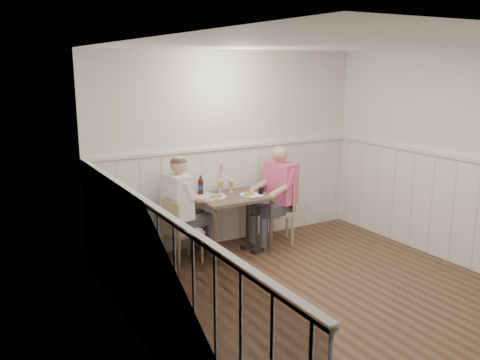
{
  "coord_description": "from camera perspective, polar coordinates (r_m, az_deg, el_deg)",
  "views": [
    {
      "loc": [
        -3.29,
        -3.73,
        2.41
      ],
      "look_at": [
        -0.2,
        1.64,
        1.0
      ],
      "focal_mm": 38.0,
      "sensor_mm": 36.0,
      "label": 1
    }
  ],
  "objects": [
    {
      "name": "room_shell",
      "position": [
        5.05,
        11.29,
        2.4
      ],
      "size": [
        4.04,
        4.54,
        2.6
      ],
      "color": "white",
      "rests_on": "ground"
    },
    {
      "name": "grass_vase",
      "position": [
        6.79,
        -2.29,
        0.21
      ],
      "size": [
        0.05,
        0.05,
        0.4
      ],
      "color": "silver",
      "rests_on": "dining_table"
    },
    {
      "name": "man_in_pink",
      "position": [
        6.96,
        4.33,
        -2.5
      ],
      "size": [
        0.7,
        0.5,
        1.38
      ],
      "color": "#3F3F47",
      "rests_on": "ground"
    },
    {
      "name": "plate_diner",
      "position": [
        6.49,
        -2.75,
        -1.83
      ],
      "size": [
        0.26,
        0.26,
        0.07
      ],
      "color": "white",
      "rests_on": "dining_table"
    },
    {
      "name": "chair_right",
      "position": [
        7.01,
        4.66,
        -3.3
      ],
      "size": [
        0.54,
        0.54,
        0.87
      ],
      "color": "#9C8464",
      "rests_on": "ground"
    },
    {
      "name": "beer_glass_b",
      "position": [
        6.65,
        -2.17,
        -0.46
      ],
      "size": [
        0.08,
        0.08,
        0.2
      ],
      "color": "silver",
      "rests_on": "dining_table"
    },
    {
      "name": "beer_glass_a",
      "position": [
        6.74,
        -0.99,
        -0.43
      ],
      "size": [
        0.07,
        0.07,
        0.17
      ],
      "color": "silver",
      "rests_on": "dining_table"
    },
    {
      "name": "rolled_napkin",
      "position": [
        6.46,
        1.85,
        -1.9
      ],
      "size": [
        0.19,
        0.06,
        0.04
      ],
      "color": "white",
      "rests_on": "dining_table"
    },
    {
      "name": "plate_man",
      "position": [
        6.6,
        1.01,
        -1.57
      ],
      "size": [
        0.25,
        0.25,
        0.06
      ],
      "color": "white",
      "rests_on": "dining_table"
    },
    {
      "name": "wainscot",
      "position": [
        5.77,
        6.44,
        -4.62
      ],
      "size": [
        4.0,
        4.49,
        1.34
      ],
      "color": "silver",
      "rests_on": "ground"
    },
    {
      "name": "diner_cream",
      "position": [
        6.37,
        -6.65,
        -4.06
      ],
      "size": [
        0.66,
        0.46,
        1.36
      ],
      "color": "#3F3F47",
      "rests_on": "ground"
    },
    {
      "name": "gingham_mat",
      "position": [
        6.62,
        -4.26,
        -1.72
      ],
      "size": [
        0.38,
        0.33,
        0.01
      ],
      "color": "#646FAF",
      "rests_on": "dining_table"
    },
    {
      "name": "chair_left",
      "position": [
        6.3,
        -6.79,
        -5.47
      ],
      "size": [
        0.44,
        0.44,
        0.82
      ],
      "color": "#9C8464",
      "rests_on": "ground"
    },
    {
      "name": "ground_plane",
      "position": [
        5.53,
        10.59,
        -13.27
      ],
      "size": [
        4.5,
        4.5,
        0.0
      ],
      "primitive_type": "plane",
      "color": "#422A1A"
    },
    {
      "name": "dining_table",
      "position": [
        6.61,
        -0.87,
        -2.63
      ],
      "size": [
        0.92,
        0.7,
        0.75
      ],
      "color": "#4D4132",
      "rests_on": "ground"
    },
    {
      "name": "beer_bottle",
      "position": [
        6.65,
        -4.43,
        -0.68
      ],
      "size": [
        0.07,
        0.07,
        0.26
      ],
      "color": "black",
      "rests_on": "dining_table"
    }
  ]
}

